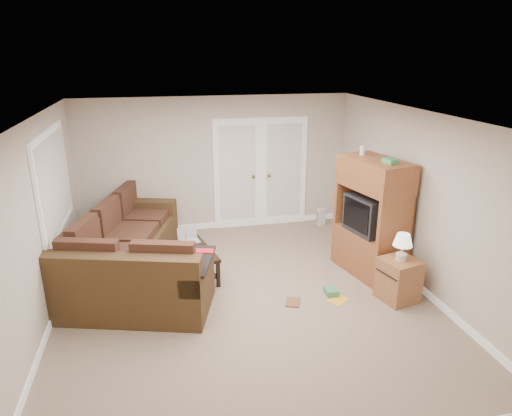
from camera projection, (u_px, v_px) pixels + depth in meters
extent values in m
plane|color=gray|center=(245.00, 298.00, 6.34)|extent=(5.50, 5.50, 0.00)
cube|color=white|center=(243.00, 116.00, 5.52)|extent=(5.00, 5.50, 0.02)
cube|color=beige|center=(38.00, 228.00, 5.42)|extent=(0.02, 5.50, 2.50)
cube|color=beige|center=(417.00, 200.00, 6.44)|extent=(0.02, 5.50, 2.50)
cube|color=beige|center=(216.00, 165.00, 8.47)|extent=(5.00, 0.02, 2.50)
cube|color=beige|center=(314.00, 335.00, 3.39)|extent=(5.00, 0.02, 2.50)
cube|color=white|center=(237.00, 175.00, 8.60)|extent=(0.90, 0.04, 2.13)
cube|color=white|center=(283.00, 173.00, 8.78)|extent=(0.90, 0.04, 2.13)
cube|color=white|center=(238.00, 173.00, 8.56)|extent=(0.68, 0.02, 1.80)
cube|color=white|center=(284.00, 171.00, 8.74)|extent=(0.68, 0.02, 1.80)
cube|color=white|center=(53.00, 182.00, 6.25)|extent=(0.04, 1.92, 1.42)
cube|color=white|center=(55.00, 182.00, 6.26)|extent=(0.02, 1.74, 1.24)
cube|color=#4A341C|center=(128.00, 251.00, 7.24)|extent=(1.69, 2.75, 0.47)
cube|color=#4A341C|center=(102.00, 223.00, 7.11)|extent=(0.98, 2.54, 0.48)
cube|color=#4A341C|center=(147.00, 207.00, 8.21)|extent=(1.04, 0.54, 0.25)
cube|color=#47291C|center=(132.00, 234.00, 7.14)|extent=(1.34, 2.55, 0.13)
cube|color=#4A341C|center=(133.00, 293.00, 6.00)|extent=(2.21, 1.53, 0.47)
cube|color=#4A341C|center=(119.00, 274.00, 5.49)|extent=(2.00, 0.82, 0.48)
cube|color=#4A341C|center=(197.00, 271.00, 5.82)|extent=(0.54, 1.04, 0.25)
cube|color=#47291C|center=(133.00, 269.00, 5.98)|extent=(2.01, 1.18, 0.13)
cube|color=black|center=(197.00, 261.00, 5.78)|extent=(0.59, 0.96, 0.03)
cube|color=red|center=(200.00, 251.00, 6.00)|extent=(0.38, 0.23, 0.02)
cube|color=black|center=(192.00, 251.00, 6.84)|extent=(0.76, 1.16, 0.05)
cube|color=black|center=(193.00, 267.00, 6.93)|extent=(0.67, 1.07, 0.03)
cylinder|color=silver|center=(186.00, 247.00, 6.73)|extent=(0.09, 0.09, 0.16)
cylinder|color=red|center=(186.00, 238.00, 6.68)|extent=(0.01, 0.01, 0.14)
cube|color=#30649C|center=(199.00, 254.00, 6.58)|extent=(0.23, 0.16, 0.09)
cube|color=white|center=(194.00, 251.00, 6.75)|extent=(0.47, 0.65, 0.00)
cube|color=brown|center=(369.00, 251.00, 7.01)|extent=(0.84, 1.22, 0.67)
cube|color=brown|center=(375.00, 174.00, 6.61)|extent=(0.84, 1.22, 0.44)
cube|color=black|center=(371.00, 214.00, 6.80)|extent=(0.67, 0.77, 0.56)
cube|color=black|center=(356.00, 215.00, 6.68)|extent=(0.14, 0.57, 0.44)
cube|color=#408C5A|center=(390.00, 161.00, 6.29)|extent=(0.17, 0.22, 0.07)
cylinder|color=silver|center=(362.00, 150.00, 6.80)|extent=(0.08, 0.08, 0.13)
cube|color=#9D6239|center=(399.00, 280.00, 6.21)|extent=(0.56, 0.56, 0.60)
cylinder|color=beige|center=(401.00, 257.00, 6.10)|extent=(0.15, 0.15, 0.09)
cylinder|color=beige|center=(402.00, 249.00, 6.06)|extent=(0.03, 0.03, 0.13)
cone|color=white|center=(403.00, 240.00, 6.02)|extent=(0.26, 0.26, 0.16)
cube|color=silver|center=(321.00, 217.00, 8.96)|extent=(0.16, 0.14, 0.33)
cube|color=yellow|center=(338.00, 300.00, 6.28)|extent=(0.34, 0.32, 0.01)
cube|color=#408C5A|center=(331.00, 291.00, 6.42)|extent=(0.17, 0.22, 0.09)
imported|color=brown|center=(286.00, 302.00, 6.23)|extent=(0.27, 0.30, 0.02)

